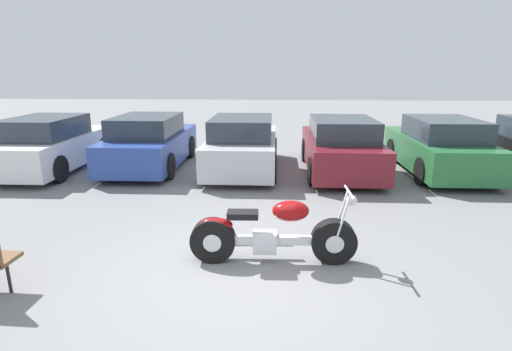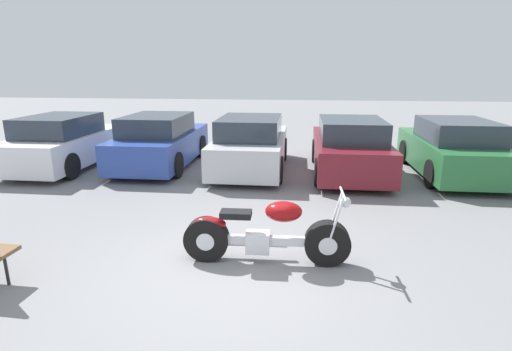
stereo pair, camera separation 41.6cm
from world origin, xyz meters
TOP-DOWN VIEW (x-y plane):
  - ground_plane at (0.00, 0.00)m, footprint 60.00×60.00m
  - motorcycle at (0.45, 0.38)m, footprint 2.38×0.62m
  - parked_car_white at (-5.62, 5.45)m, footprint 1.84×4.08m
  - parked_car_blue at (-3.01, 5.87)m, footprint 1.84×4.08m
  - parked_car_silver at (-0.41, 5.67)m, footprint 1.84×4.08m
  - parked_car_maroon at (2.20, 5.56)m, footprint 1.84×4.08m
  - parked_car_green at (4.80, 5.69)m, footprint 1.84×4.08m

SIDE VIEW (x-z plane):
  - ground_plane at x=0.00m, z-range 0.00..0.00m
  - motorcycle at x=0.45m, z-range -0.11..0.97m
  - parked_car_white at x=-5.62m, z-range -0.05..1.42m
  - parked_car_blue at x=-3.01m, z-range -0.05..1.42m
  - parked_car_silver at x=-0.41m, z-range -0.05..1.42m
  - parked_car_maroon at x=2.20m, z-range -0.05..1.42m
  - parked_car_green at x=4.80m, z-range -0.05..1.42m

